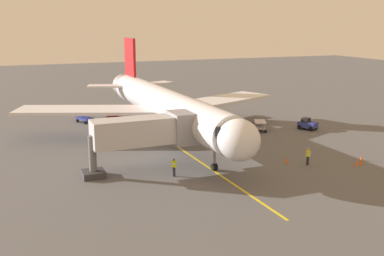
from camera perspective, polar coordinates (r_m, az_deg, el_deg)
The scene contains 14 objects.
ground_plane at distance 57.37m, azimuth -1.47°, elevation -1.22°, with size 220.00×220.00×0.00m, color #565659.
apron_lead_in_line at distance 51.67m, azimuth -0.97°, elevation -2.80°, with size 0.24×40.00×0.01m, color yellow.
airplane at distance 56.56m, azimuth -3.25°, elevation 2.70°, with size 34.80×40.26×11.50m.
jet_bridge at distance 44.45m, azimuth -4.89°, elevation -0.42°, with size 11.43×3.25×5.40m.
ground_crew_marshaller at distance 43.20m, azimuth -2.20°, elevation -4.73°, with size 0.41×0.47×1.71m.
ground_crew_wing_walker at distance 47.88m, azimuth 13.83°, elevation -3.34°, with size 0.41×0.27×1.71m.
ground_crew_loader at distance 63.35m, azimuth -6.66°, elevation 0.86°, with size 0.31×0.43×1.71m.
baggage_cart_near_nose at distance 67.80m, azimuth -12.80°, elevation 1.22°, with size 2.41×2.95×1.27m.
tug_portside at distance 63.62m, azimuth 13.78°, elevation 0.46°, with size 2.43×2.74×1.50m.
baggage_cart_starboard_side at distance 61.63m, azimuth 8.21°, elevation 0.26°, with size 2.39×2.95×1.27m.
safety_cone_nose_left at distance 49.69m, azimuth 19.74°, elevation -3.88°, with size 0.32×0.32×0.55m, color #F2590F.
safety_cone_nose_right at distance 49.12m, azimuth 19.26°, elevation -4.03°, with size 0.32×0.32×0.55m, color #F2590F.
safety_cone_wing_port at distance 48.36m, azimuth 11.44°, elevation -3.82°, with size 0.32×0.32×0.55m, color #F2590F.
safety_cone_wing_starboard at distance 51.12m, azimuth 19.80°, elevation -3.43°, with size 0.32×0.32×0.55m, color #F2590F.
Camera 1 is at (19.19, 52.25, 13.89)m, focal length 44.14 mm.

